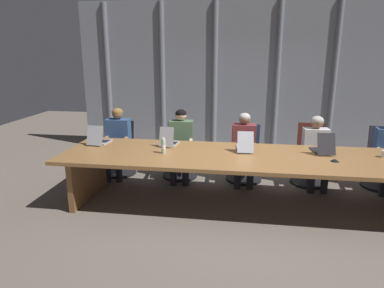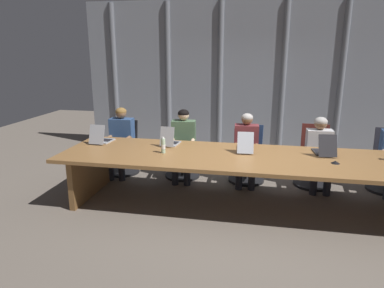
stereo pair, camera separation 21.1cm
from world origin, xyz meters
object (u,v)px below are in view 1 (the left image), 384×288
Objects in this scene: office_chair_right_end at (382,165)px; office_chair_left_end at (120,154)px; laptop_right_mid at (322,148)px; office_chair_right_mid at (310,161)px; laptop_center at (245,146)px; person_right_mid at (316,147)px; person_left_mid at (181,141)px; person_center at (244,144)px; person_left_end at (117,138)px; water_bottle_primary at (163,146)px; office_chair_left_mid at (180,156)px; conference_mic_left_side at (335,160)px; laptop_left_end at (99,140)px; laptop_left_mid at (169,142)px; office_chair_center at (245,159)px.

office_chair_left_end is at bearing -82.88° from office_chair_right_end.
office_chair_right_mid is at bearing -6.20° from laptop_right_mid.
person_right_mid is at bearing -63.07° from laptop_center.
person_right_mid is at bearing -74.48° from office_chair_right_end.
person_left_mid is 1.05m from person_center.
office_chair_right_end is 1.13m from person_right_mid.
person_left_end is 1.49m from water_bottle_primary.
person_left_mid is (-2.14, 0.66, -0.14)m from laptop_right_mid.
person_center is (2.17, -0.00, -0.02)m from person_left_end.
conference_mic_left_side is (2.26, -1.22, 0.41)m from office_chair_left_mid.
laptop_left_end is 1.16m from water_bottle_primary.
laptop_left_mid is at bearing -70.21° from office_chair_right_end.
office_chair_left_end is at bearing 160.13° from conference_mic_left_side.
person_left_end is (-1.07, -0.16, 0.32)m from office_chair_left_mid.
office_chair_right_mid is 4.28× the size of water_bottle_primary.
water_bottle_primary is (-1.12, -0.36, 0.05)m from laptop_center.
laptop_left_mid is at bearing 168.47° from conference_mic_left_side.
office_chair_right_end is at bearing -71.07° from laptop_left_mid.
office_chair_center is 8.48× the size of conference_mic_left_side.
person_left_end is at bearing 66.57° from laptop_left_mid.
laptop_center is 2.18× the size of water_bottle_primary.
office_chair_center is at bearing 92.05° from person_left_end.
office_chair_left_end is 0.95× the size of office_chair_right_mid.
office_chair_right_mid is at bearing 95.28° from person_center.
laptop_left_mid reaches higher than laptop_left_end.
office_chair_right_mid is 0.84× the size of person_center.
person_left_mid is 5.22× the size of water_bottle_primary.
office_chair_left_mid is 1.28m from water_bottle_primary.
person_left_mid reaches higher than laptop_left_end.
person_center is (1.12, 0.59, -0.15)m from laptop_left_mid.
laptop_left_mid is 1.73× the size of water_bottle_primary.
office_chair_right_end is at bearing 91.39° from office_chair_left_end.
laptop_center is at bearing 17.81° from water_bottle_primary.
office_chair_right_mid is 0.34m from person_right_mid.
laptop_left_end is 1.44m from office_chair_left_mid.
office_chair_right_end is (3.34, 0.75, -0.45)m from laptop_left_mid.
person_left_end is 1.02× the size of person_center.
laptop_left_end is 0.37× the size of person_right_mid.
office_chair_left_mid is 2.26m from person_right_mid.
office_chair_right_end is at bearing -75.50° from laptop_left_end.
laptop_center is 2.40m from office_chair_right_end.
laptop_left_mid is 1.39m from office_chair_left_end.
laptop_right_mid is at bearing 61.28° from office_chair_center.
conference_mic_left_side is (1.14, -1.22, 0.42)m from office_chair_center.
office_chair_right_mid reaches higher than office_chair_left_end.
office_chair_left_mid is (-1.11, 0.82, -0.45)m from laptop_center.
laptop_left_mid is 0.41× the size of office_chair_right_end.
office_chair_left_end is (0.00, 0.81, -0.46)m from laptop_left_end.
person_left_end is (0.04, 0.65, -0.14)m from laptop_left_end.
person_left_mid is (0.04, -0.15, 0.32)m from office_chair_left_mid.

